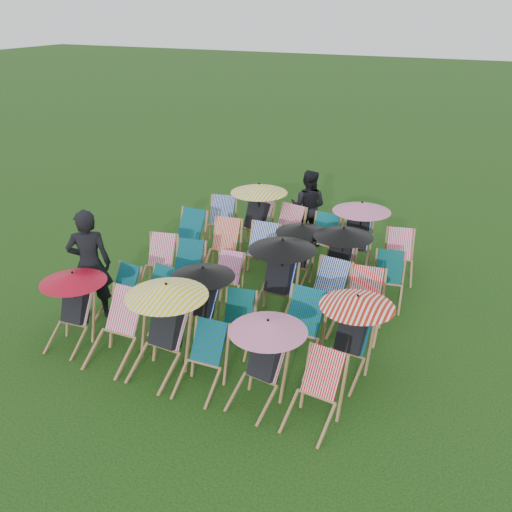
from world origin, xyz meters
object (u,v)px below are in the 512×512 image
at_px(deckchair_29, 399,256).
at_px(person_left, 90,264).
at_px(deckchair_5, 314,394).
at_px(person_rear, 308,207).
at_px(deckchair_0, 71,308).

relative_size(deckchair_29, person_left, 0.48).
height_order(deckchair_5, deckchair_29, deckchair_5).
distance_m(deckchair_5, person_left, 4.45).
distance_m(deckchair_29, person_rear, 2.45).
distance_m(person_left, person_rear, 5.09).
height_order(deckchair_5, person_left, person_left).
xyz_separation_m(deckchair_0, person_left, (-0.29, 0.83, 0.33)).
bearing_deg(deckchair_5, person_left, 173.35).
relative_size(deckchair_29, person_rear, 0.56).
xyz_separation_m(deckchair_0, deckchair_5, (4.02, -0.16, -0.18)).
bearing_deg(deckchair_5, deckchair_29, 95.72).
bearing_deg(deckchair_29, deckchair_5, -102.47).
height_order(deckchair_29, person_rear, person_rear).
distance_m(deckchair_5, person_rear, 6.03).
xyz_separation_m(deckchair_5, person_rear, (-2.17, 5.61, 0.38)).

